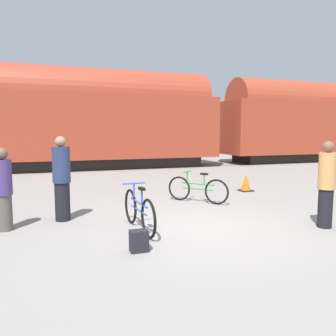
{
  "coord_description": "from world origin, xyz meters",
  "views": [
    {
      "loc": [
        -2.69,
        -5.81,
        1.87
      ],
      "look_at": [
        -0.38,
        0.85,
        1.1
      ],
      "focal_mm": 35.0,
      "sensor_mm": 36.0,
      "label": 1
    }
  ],
  "objects": [
    {
      "name": "freight_train",
      "position": [
        0.0,
        11.44,
        2.68
      ],
      "size": [
        37.19,
        2.83,
        5.09
      ],
      "color": "black",
      "rests_on": "ground_plane"
    },
    {
      "name": "person_in_tan",
      "position": [
        2.3,
        -0.87,
        0.86
      ],
      "size": [
        0.32,
        0.32,
        1.7
      ],
      "rotation": [
        0.0,
        0.0,
        5.11
      ],
      "color": "black",
      "rests_on": "ground_plane"
    },
    {
      "name": "bicycle_green",
      "position": [
        0.88,
        2.1,
        0.35
      ],
      "size": [
        1.2,
        1.36,
        0.83
      ],
      "color": "black",
      "rests_on": "ground_plane"
    },
    {
      "name": "rail_far",
      "position": [
        0.0,
        12.16,
        0.01
      ],
      "size": [
        49.19,
        0.07,
        0.01
      ],
      "primitive_type": "cube",
      "color": "#4C4238",
      "rests_on": "ground_plane"
    },
    {
      "name": "person_in_navy",
      "position": [
        -2.57,
        1.37,
        0.89
      ],
      "size": [
        0.37,
        0.37,
        1.79
      ],
      "rotation": [
        0.0,
        0.0,
        1.41
      ],
      "color": "black",
      "rests_on": "ground_plane"
    },
    {
      "name": "bicycle_blue",
      "position": [
        -1.21,
        0.16,
        0.38
      ],
      "size": [
        0.46,
        1.78,
        0.88
      ],
      "color": "black",
      "rests_on": "ground_plane"
    },
    {
      "name": "ground_plane",
      "position": [
        0.0,
        0.0,
        0.0
      ],
      "size": [
        80.0,
        80.0,
        0.0
      ],
      "primitive_type": "plane",
      "color": "gray"
    },
    {
      "name": "traffic_cone",
      "position": [
        3.06,
        3.15,
        0.25
      ],
      "size": [
        0.4,
        0.4,
        0.55
      ],
      "color": "black",
      "rests_on": "ground_plane"
    },
    {
      "name": "rail_near",
      "position": [
        0.0,
        10.72,
        0.01
      ],
      "size": [
        49.19,
        0.07,
        0.01
      ],
      "primitive_type": "cube",
      "color": "#4C4238",
      "rests_on": "ground_plane"
    },
    {
      "name": "person_in_purple",
      "position": [
        -3.63,
        0.98,
        0.79
      ],
      "size": [
        0.32,
        0.32,
        1.58
      ],
      "rotation": [
        0.0,
        0.0,
        6.2
      ],
      "color": "#514C47",
      "rests_on": "ground_plane"
    },
    {
      "name": "backpack",
      "position": [
        -1.49,
        -0.95,
        0.17
      ],
      "size": [
        0.28,
        0.2,
        0.34
      ],
      "color": "black",
      "rests_on": "ground_plane"
    }
  ]
}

